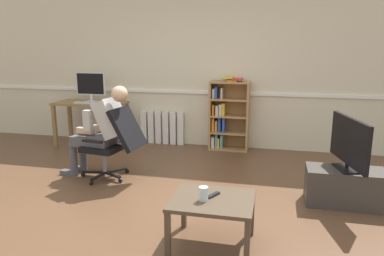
{
  "coord_description": "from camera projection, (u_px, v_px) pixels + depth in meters",
  "views": [
    {
      "loc": [
        1.14,
        -3.45,
        1.7
      ],
      "look_at": [
        0.15,
        0.85,
        0.7
      ],
      "focal_mm": 34.24,
      "sensor_mm": 36.0,
      "label": 1
    }
  ],
  "objects": [
    {
      "name": "ground_plane",
      "position": [
        160.0,
        208.0,
        3.9
      ],
      "size": [
        18.0,
        18.0,
        0.0
      ],
      "primitive_type": "plane",
      "color": "brown"
    },
    {
      "name": "back_wall",
      "position": [
        207.0,
        67.0,
        6.12
      ],
      "size": [
        12.0,
        0.13,
        2.7
      ],
      "color": "beige",
      "rests_on": "ground_plane"
    },
    {
      "name": "computer_desk",
      "position": [
        91.0,
        109.0,
        6.23
      ],
      "size": [
        1.19,
        0.57,
        0.76
      ],
      "color": "olive",
      "rests_on": "ground_plane"
    },
    {
      "name": "imac_monitor",
      "position": [
        91.0,
        85.0,
        6.21
      ],
      "size": [
        0.52,
        0.14,
        0.5
      ],
      "color": "silver",
      "rests_on": "computer_desk"
    },
    {
      "name": "keyboard",
      "position": [
        87.0,
        103.0,
        6.06
      ],
      "size": [
        0.43,
        0.12,
        0.02
      ],
      "primitive_type": "cube",
      "color": "silver",
      "rests_on": "computer_desk"
    },
    {
      "name": "computer_mouse",
      "position": [
        104.0,
        103.0,
        6.01
      ],
      "size": [
        0.06,
        0.1,
        0.03
      ],
      "primitive_type": "cube",
      "color": "white",
      "rests_on": "computer_desk"
    },
    {
      "name": "bookshelf",
      "position": [
        226.0,
        116.0,
        6.02
      ],
      "size": [
        0.64,
        0.29,
        1.2
      ],
      "color": "#AD7F4C",
      "rests_on": "ground_plane"
    },
    {
      "name": "radiator",
      "position": [
        162.0,
        128.0,
        6.42
      ],
      "size": [
        0.78,
        0.08,
        0.57
      ],
      "color": "white",
      "rests_on": "ground_plane"
    },
    {
      "name": "office_chair",
      "position": [
        114.0,
        140.0,
        4.65
      ],
      "size": [
        0.88,
        0.62,
        0.95
      ],
      "rotation": [
        0.0,
        0.0,
        -1.72
      ],
      "color": "black",
      "rests_on": "ground_plane"
    },
    {
      "name": "person_seated",
      "position": [
        101.0,
        129.0,
        4.69
      ],
      "size": [
        1.01,
        0.45,
        1.22
      ],
      "rotation": [
        0.0,
        0.0,
        -1.72
      ],
      "color": "#4C4C51",
      "rests_on": "ground_plane"
    },
    {
      "name": "tv_stand",
      "position": [
        345.0,
        187.0,
        3.96
      ],
      "size": [
        0.82,
        0.39,
        0.4
      ],
      "color": "#3D3833",
      "rests_on": "ground_plane"
    },
    {
      "name": "tv_screen",
      "position": [
        349.0,
        143.0,
        3.85
      ],
      "size": [
        0.27,
        0.85,
        0.56
      ],
      "rotation": [
        0.0,
        0.0,
        1.81
      ],
      "color": "black",
      "rests_on": "tv_stand"
    },
    {
      "name": "coffee_table",
      "position": [
        212.0,
        205.0,
        3.1
      ],
      "size": [
        0.7,
        0.59,
        0.44
      ],
      "color": "#4C3D2D",
      "rests_on": "ground_plane"
    },
    {
      "name": "drinking_glass",
      "position": [
        204.0,
        194.0,
        3.04
      ],
      "size": [
        0.08,
        0.08,
        0.12
      ],
      "primitive_type": "cylinder",
      "color": "silver",
      "rests_on": "coffee_table"
    },
    {
      "name": "spare_remote",
      "position": [
        213.0,
        195.0,
        3.14
      ],
      "size": [
        0.1,
        0.15,
        0.02
      ],
      "primitive_type": "cube",
      "rotation": [
        0.0,
        0.0,
        2.66
      ],
      "color": "black",
      "rests_on": "coffee_table"
    }
  ]
}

